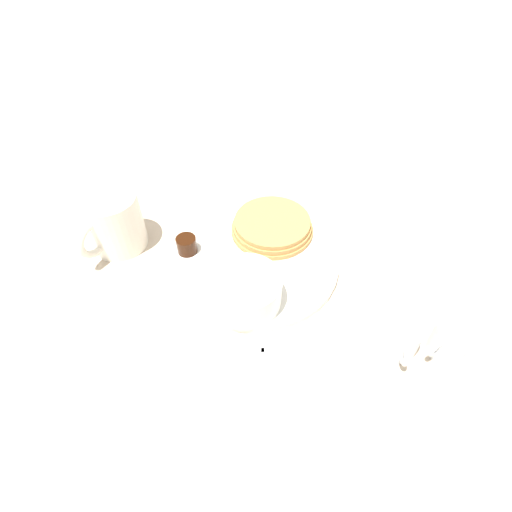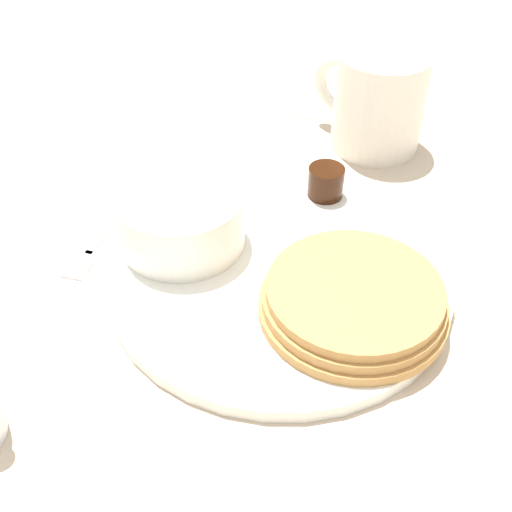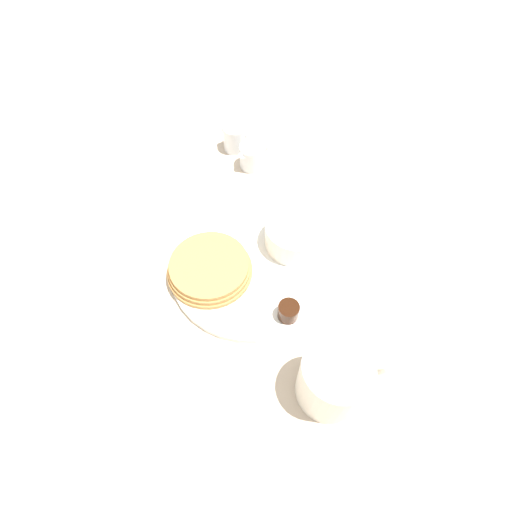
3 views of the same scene
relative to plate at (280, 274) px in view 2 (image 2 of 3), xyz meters
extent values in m
plane|color=#C6B299|center=(0.00, 0.00, -0.01)|extent=(4.00, 4.00, 0.00)
cylinder|color=white|center=(0.00, 0.00, 0.00)|extent=(0.29, 0.29, 0.01)
cylinder|color=#B78447|center=(-0.04, -0.06, 0.01)|extent=(0.15, 0.15, 0.01)
cylinder|color=#B78447|center=(-0.04, -0.06, 0.02)|extent=(0.14, 0.14, 0.01)
cylinder|color=#B78447|center=(-0.04, -0.06, 0.03)|extent=(0.14, 0.14, 0.01)
cylinder|color=white|center=(0.03, 0.09, 0.03)|extent=(0.11, 0.11, 0.05)
cylinder|color=white|center=(0.03, 0.09, 0.05)|extent=(0.09, 0.09, 0.01)
cylinder|color=black|center=(0.11, -0.03, 0.02)|extent=(0.03, 0.03, 0.03)
cylinder|color=white|center=(0.05, 0.10, 0.02)|extent=(0.04, 0.04, 0.02)
sphere|color=white|center=(0.05, 0.10, 0.03)|extent=(0.02, 0.02, 0.02)
cylinder|color=silver|center=(0.23, -0.09, 0.05)|extent=(0.10, 0.10, 0.10)
torus|color=silver|center=(0.26, -0.05, 0.05)|extent=(0.05, 0.06, 0.07)
cube|color=silver|center=(0.06, 0.16, 0.00)|extent=(0.10, 0.02, 0.00)
cube|color=silver|center=(0.00, 0.17, 0.00)|extent=(0.04, 0.03, 0.00)
cube|color=white|center=(0.33, -0.03, 0.00)|extent=(0.11, 0.09, 0.00)
camera|label=1|loc=(0.07, 0.46, 0.50)|focal=28.00mm
camera|label=2|loc=(-0.40, -0.02, 0.37)|focal=45.00mm
camera|label=3|loc=(0.26, -0.28, 0.59)|focal=28.00mm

